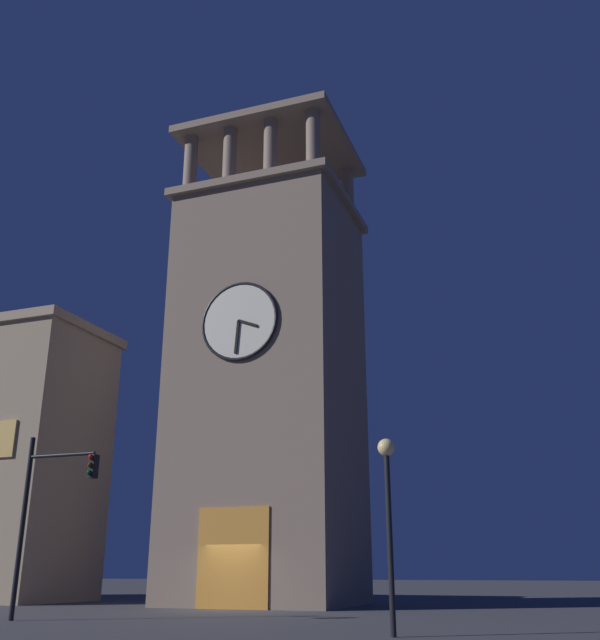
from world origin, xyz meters
name	(u,v)px	position (x,y,z in m)	size (l,w,h in m)	color
ground_plane	(221,611)	(0.00, 0.00, 0.00)	(200.00, 200.00, 0.00)	#424247
clocktower	(269,380)	(0.03, -4.58, 10.38)	(8.59, 7.82, 26.24)	gray
traffic_signal_near	(46,500)	(2.72, 7.64, 3.64)	(2.71, 0.41, 5.72)	black
street_lamp	(388,493)	(-9.01, 9.34, 3.29)	(0.44, 0.44, 4.65)	black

